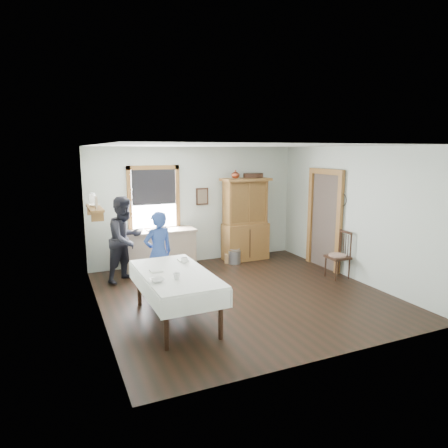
% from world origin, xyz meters
% --- Properties ---
extents(room, '(5.01, 5.01, 2.70)m').
position_xyz_m(room, '(0.00, 0.00, 1.35)').
color(room, black).
rests_on(room, ground).
extents(window, '(1.18, 0.07, 1.48)m').
position_xyz_m(window, '(-1.00, 2.46, 1.63)').
color(window, white).
rests_on(window, room).
extents(doorway, '(0.09, 1.14, 2.22)m').
position_xyz_m(doorway, '(2.46, 0.85, 1.16)').
color(doorway, '#4F4138').
rests_on(doorway, room).
extents(wall_shelf, '(0.24, 1.00, 0.44)m').
position_xyz_m(wall_shelf, '(-2.37, 1.54, 1.57)').
color(wall_shelf, olive).
rests_on(wall_shelf, room).
extents(framed_picture, '(0.30, 0.04, 0.40)m').
position_xyz_m(framed_picture, '(0.15, 2.46, 1.55)').
color(framed_picture, '#331E12').
rests_on(framed_picture, room).
extents(rug_beater, '(0.01, 0.27, 0.27)m').
position_xyz_m(rug_beater, '(2.45, 0.30, 1.72)').
color(rug_beater, black).
rests_on(rug_beater, room).
extents(work_counter, '(1.58, 0.62, 0.90)m').
position_xyz_m(work_counter, '(-0.97, 2.16, 0.45)').
color(work_counter, tan).
rests_on(work_counter, room).
extents(china_hutch, '(1.17, 0.57, 1.97)m').
position_xyz_m(china_hutch, '(1.14, 2.16, 0.98)').
color(china_hutch, olive).
rests_on(china_hutch, room).
extents(dining_table, '(1.07, 1.98, 0.78)m').
position_xyz_m(dining_table, '(-1.45, -0.61, 0.39)').
color(dining_table, white).
rests_on(dining_table, room).
extents(spindle_chair, '(0.47, 0.47, 0.99)m').
position_xyz_m(spindle_chair, '(2.24, 0.09, 0.49)').
color(spindle_chair, '#331E12').
rests_on(spindle_chair, room).
extents(pail, '(0.38, 0.38, 0.31)m').
position_xyz_m(pail, '(0.74, 1.92, 0.15)').
color(pail, gray).
rests_on(pail, room).
extents(wicker_basket, '(0.44, 0.38, 0.21)m').
position_xyz_m(wicker_basket, '(0.73, 2.03, 0.11)').
color(wicker_basket, tan).
rests_on(wicker_basket, room).
extents(woman_blue, '(0.58, 0.44, 1.42)m').
position_xyz_m(woman_blue, '(-1.38, 0.69, 0.71)').
color(woman_blue, navy).
rests_on(woman_blue, room).
extents(figure_dark, '(0.99, 0.94, 1.60)m').
position_xyz_m(figure_dark, '(-1.80, 1.67, 0.80)').
color(figure_dark, black).
rests_on(figure_dark, room).
extents(table_cup_a, '(0.12, 0.12, 0.09)m').
position_xyz_m(table_cup_a, '(-1.16, -0.17, 0.83)').
color(table_cup_a, white).
rests_on(table_cup_a, dining_table).
extents(table_cup_b, '(0.11, 0.11, 0.10)m').
position_xyz_m(table_cup_b, '(-1.53, -0.95, 0.83)').
color(table_cup_b, white).
rests_on(table_cup_b, dining_table).
extents(table_bowl, '(0.22, 0.22, 0.06)m').
position_xyz_m(table_bowl, '(-1.82, -0.95, 0.81)').
color(table_bowl, white).
rests_on(table_bowl, dining_table).
extents(counter_book, '(0.17, 0.22, 0.02)m').
position_xyz_m(counter_book, '(-1.26, 2.11, 0.91)').
color(counter_book, brown).
rests_on(counter_book, work_counter).
extents(counter_bowl, '(0.22, 0.22, 0.06)m').
position_xyz_m(counter_bowl, '(-1.41, 2.16, 0.93)').
color(counter_bowl, white).
rests_on(counter_bowl, work_counter).
extents(shelf_bowl, '(0.22, 0.22, 0.05)m').
position_xyz_m(shelf_bowl, '(-2.37, 1.55, 1.60)').
color(shelf_bowl, white).
rests_on(shelf_bowl, wall_shelf).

